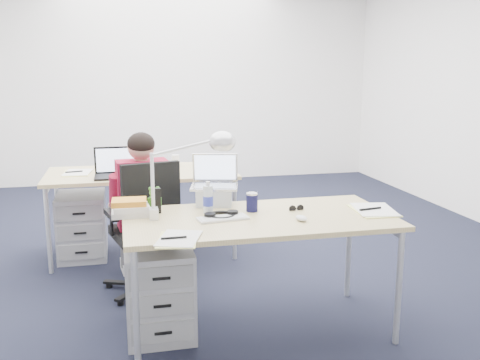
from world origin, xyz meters
name	(u,v)px	position (x,y,z in m)	size (l,w,h in m)	color
floor	(210,261)	(0.00, 0.00, 0.00)	(7.00, 7.00, 0.00)	black
room	(207,54)	(0.00, 0.00, 1.71)	(6.02, 7.02, 2.80)	white
desk_near	(259,224)	(0.09, -1.27, 0.68)	(1.60, 0.80, 0.73)	tan
desk_far	(142,177)	(-0.53, 0.36, 0.68)	(1.60, 0.80, 0.73)	tan
office_chair	(146,255)	(-0.55, -0.53, 0.28)	(0.75, 0.75, 0.98)	black
seated_person	(141,209)	(-0.57, -0.36, 0.58)	(0.37, 0.65, 1.16)	maroon
drawer_pedestal_near	(159,290)	(-0.51, -1.16, 0.28)	(0.40, 0.50, 0.55)	#ABADB1
drawer_pedestal_far	(82,225)	(-1.05, 0.38, 0.28)	(0.40, 0.50, 0.55)	#ABADB1
silver_laptop	(214,180)	(-0.12, -0.92, 0.89)	(0.30, 0.24, 0.32)	silver
wireless_keyboard	(223,218)	(-0.13, -1.28, 0.74)	(0.30, 0.12, 0.01)	white
computer_mouse	(301,218)	(0.31, -1.41, 0.75)	(0.06, 0.09, 0.03)	white
headphones	(221,214)	(-0.13, -1.23, 0.75)	(0.21, 0.16, 0.03)	black
can_koozie	(252,202)	(0.08, -1.14, 0.79)	(0.07, 0.07, 0.12)	#13133B
water_bottle	(208,197)	(-0.19, -1.12, 0.83)	(0.06, 0.06, 0.20)	silver
bear_figurine	(154,199)	(-0.51, -1.03, 0.81)	(0.09, 0.07, 0.16)	#1F691C
book_stack	(130,208)	(-0.66, -1.08, 0.78)	(0.22, 0.17, 0.10)	silver
cordless_phone	(157,201)	(-0.49, -1.06, 0.81)	(0.04, 0.03, 0.16)	black
papers_left	(178,239)	(-0.43, -1.62, 0.73)	(0.20, 0.28, 0.01)	#F5F68E
papers_right	(373,210)	(0.82, -1.31, 0.74)	(0.23, 0.33, 0.01)	#F5F68E
sunglasses	(296,209)	(0.36, -1.18, 0.74)	(0.10, 0.05, 0.02)	black
desk_lamp	(180,174)	(-0.37, -1.18, 1.00)	(0.47, 0.17, 0.53)	silver
dark_laptop	(116,162)	(-0.74, 0.14, 0.86)	(0.35, 0.34, 0.26)	black
far_cup	(176,160)	(-0.21, 0.58, 0.78)	(0.07, 0.07, 0.10)	white
far_papers	(76,173)	(-1.07, 0.40, 0.73)	(0.21, 0.30, 0.01)	white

